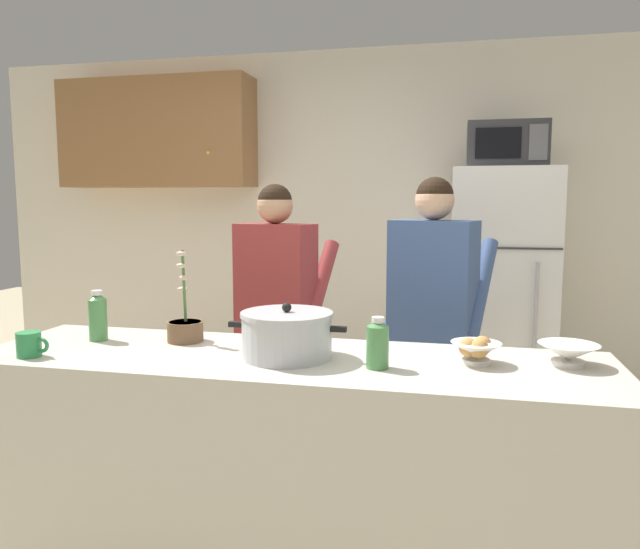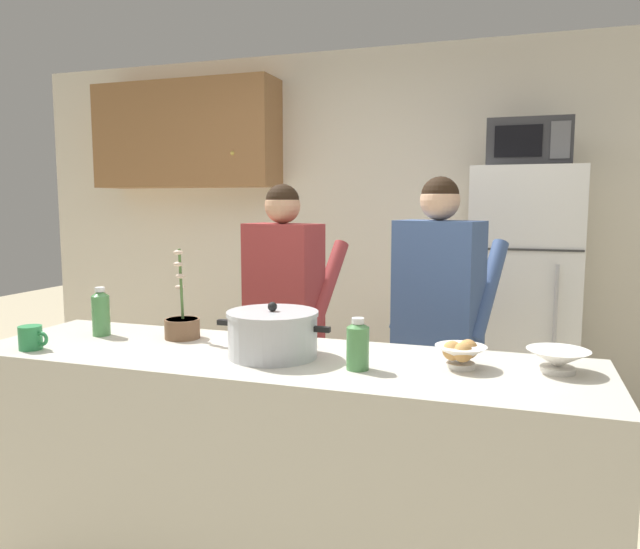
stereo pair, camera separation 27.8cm
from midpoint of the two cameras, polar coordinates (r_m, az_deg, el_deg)
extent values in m
cube|color=silver|center=(4.48, 8.95, 4.19)|extent=(6.00, 0.12, 2.60)
cube|color=olive|center=(4.82, -10.98, 12.84)|extent=(1.47, 0.34, 0.79)
sphere|color=gold|center=(4.44, -6.52, 11.39)|extent=(0.03, 0.03, 0.03)
cube|color=beige|center=(2.47, -0.87, -18.11)|extent=(2.43, 0.68, 0.92)
cube|color=white|center=(4.02, 20.56, -2.82)|extent=(0.64, 0.64, 1.72)
cube|color=#333333|center=(3.65, 20.98, 2.20)|extent=(0.63, 0.01, 0.01)
cylinder|color=#B2B2B7|center=(3.70, 23.42, -5.10)|extent=(0.02, 0.02, 0.77)
cube|color=#2D2D30|center=(3.96, 21.19, 11.52)|extent=(0.48, 0.36, 0.28)
cube|color=black|center=(3.78, 20.39, 11.80)|extent=(0.26, 0.01, 0.18)
cube|color=#59595B|center=(3.79, 23.91, 11.63)|extent=(0.11, 0.01, 0.21)
cylinder|color=black|center=(3.31, 0.05, -12.84)|extent=(0.11, 0.11, 0.78)
cylinder|color=black|center=(3.38, -2.03, -12.41)|extent=(0.11, 0.11, 0.78)
cube|color=#993333|center=(3.18, -1.03, -0.70)|extent=(0.44, 0.29, 0.62)
sphere|color=tan|center=(3.15, -1.05, 6.56)|extent=(0.19, 0.19, 0.19)
sphere|color=black|center=(3.15, -1.05, 6.98)|extent=(0.18, 0.18, 0.18)
cylinder|color=#993333|center=(3.18, 3.21, -1.07)|extent=(0.16, 0.37, 0.47)
cylinder|color=#993333|center=(3.39, -2.79, -0.57)|extent=(0.16, 0.37, 0.47)
cylinder|color=#726656|center=(3.14, 14.65, -14.02)|extent=(0.11, 0.11, 0.79)
cylinder|color=#726656|center=(3.19, 12.18, -13.60)|extent=(0.11, 0.11, 0.79)
cube|color=#3F598C|center=(2.99, 13.78, -1.01)|extent=(0.45, 0.32, 0.63)
sphere|color=#D8A884|center=(2.97, 14.00, 6.84)|extent=(0.19, 0.19, 0.19)
sphere|color=black|center=(2.97, 14.02, 7.30)|extent=(0.18, 0.18, 0.18)
cylinder|color=#3F598C|center=(3.04, 18.23, -1.42)|extent=(0.19, 0.38, 0.48)
cylinder|color=#3F598C|center=(3.19, 11.19, -0.83)|extent=(0.19, 0.38, 0.48)
cylinder|color=silver|center=(2.28, -1.06, -5.90)|extent=(0.34, 0.34, 0.16)
cylinder|color=silver|center=(2.26, -1.06, -3.74)|extent=(0.35, 0.35, 0.02)
sphere|color=black|center=(2.26, -1.07, -3.10)|extent=(0.04, 0.04, 0.04)
cube|color=black|center=(2.35, -5.66, -4.59)|extent=(0.06, 0.02, 0.02)
cube|color=black|center=(2.22, 3.82, -5.25)|extent=(0.06, 0.02, 0.02)
cylinder|color=#2D8C4C|center=(2.60, -23.09, -5.58)|extent=(0.09, 0.09, 0.10)
torus|color=#2D8C4C|center=(2.57, -22.13, -5.71)|extent=(0.06, 0.01, 0.06)
cylinder|color=white|center=(2.24, 16.74, -8.30)|extent=(0.10, 0.10, 0.02)
cone|color=white|center=(2.23, 16.78, -7.30)|extent=(0.18, 0.18, 0.06)
sphere|color=tan|center=(2.20, 16.06, -7.01)|extent=(0.07, 0.07, 0.07)
sphere|color=tan|center=(2.24, 17.40, -6.82)|extent=(0.07, 0.07, 0.07)
sphere|color=tan|center=(2.19, 17.00, -7.13)|extent=(0.07, 0.07, 0.07)
cylinder|color=white|center=(2.30, 24.93, -8.24)|extent=(0.12, 0.12, 0.02)
cone|color=white|center=(2.29, 24.99, -7.27)|extent=(0.21, 0.21, 0.06)
cylinder|color=#4C8C4C|center=(2.13, 7.39, -7.02)|extent=(0.08, 0.08, 0.15)
cone|color=#4C8C4C|center=(2.11, 7.42, -4.72)|extent=(0.08, 0.08, 0.02)
cylinder|color=white|center=(2.10, 7.43, -4.41)|extent=(0.04, 0.04, 0.02)
cylinder|color=#4C8C4C|center=(2.76, -17.42, -3.78)|extent=(0.08, 0.08, 0.18)
cone|color=#4C8C4C|center=(2.75, -17.49, -1.69)|extent=(0.08, 0.08, 0.03)
cylinder|color=white|center=(2.74, -17.50, -1.38)|extent=(0.04, 0.04, 0.02)
cylinder|color=brown|center=(2.63, -10.01, -5.11)|extent=(0.15, 0.15, 0.09)
cylinder|color=#38281E|center=(2.62, -10.03, -4.29)|extent=(0.14, 0.14, 0.01)
cylinder|color=#4C7238|center=(2.60, -10.10, -0.92)|extent=(0.01, 0.03, 0.30)
ellipsoid|color=beige|center=(2.61, -10.23, -1.21)|extent=(0.04, 0.03, 0.02)
ellipsoid|color=beige|center=(2.58, -10.12, -0.17)|extent=(0.04, 0.03, 0.02)
ellipsoid|color=beige|center=(2.58, -10.35, 0.96)|extent=(0.04, 0.03, 0.02)
ellipsoid|color=beige|center=(2.58, -10.34, 2.07)|extent=(0.04, 0.03, 0.02)
camera|label=1|loc=(0.14, -87.14, 0.35)|focal=33.70mm
camera|label=2|loc=(0.14, 92.86, -0.35)|focal=33.70mm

